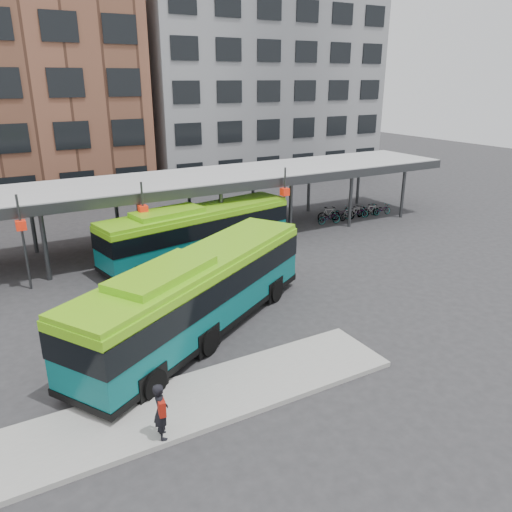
# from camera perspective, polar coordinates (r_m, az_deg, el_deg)

# --- Properties ---
(ground) EXTENTS (120.00, 120.00, 0.00)m
(ground) POSITION_cam_1_polar(r_m,az_deg,el_deg) (21.45, 3.71, -7.96)
(ground) COLOR #28282B
(ground) RESTS_ON ground
(boarding_island) EXTENTS (14.00, 3.00, 0.18)m
(boarding_island) POSITION_cam_1_polar(r_m,az_deg,el_deg) (16.93, -6.76, -16.07)
(boarding_island) COLOR gray
(boarding_island) RESTS_ON ground
(canopy) EXTENTS (40.00, 6.53, 4.80)m
(canopy) POSITION_cam_1_polar(r_m,az_deg,el_deg) (31.12, -9.44, 8.25)
(canopy) COLOR #999B9E
(canopy) RESTS_ON ground
(building_grey) EXTENTS (24.00, 14.00, 20.00)m
(building_grey) POSITION_cam_1_polar(r_m,az_deg,el_deg) (54.68, -0.65, 19.76)
(building_grey) COLOR slate
(building_grey) RESTS_ON ground
(bus_front) EXTENTS (12.37, 8.92, 3.53)m
(bus_front) POSITION_cam_1_polar(r_m,az_deg,el_deg) (20.20, -6.66, -4.10)
(bus_front) COLOR #08585A
(bus_front) RESTS_ON ground
(bus_rear) EXTENTS (11.91, 4.60, 3.21)m
(bus_rear) POSITION_cam_1_polar(r_m,az_deg,el_deg) (28.84, -6.70, 2.90)
(bus_rear) COLOR #08585A
(bus_rear) RESTS_ON ground
(pedestrian) EXTENTS (0.50, 0.70, 1.75)m
(pedestrian) POSITION_cam_1_polar(r_m,az_deg,el_deg) (15.00, -10.81, -16.98)
(pedestrian) COLOR black
(pedestrian) RESTS_ON boarding_island
(bike_rack) EXTENTS (6.83, 1.57, 1.07)m
(bike_rack) POSITION_cam_1_polar(r_m,az_deg,el_deg) (37.93, 10.87, 4.88)
(bike_rack) COLOR slate
(bike_rack) RESTS_ON ground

